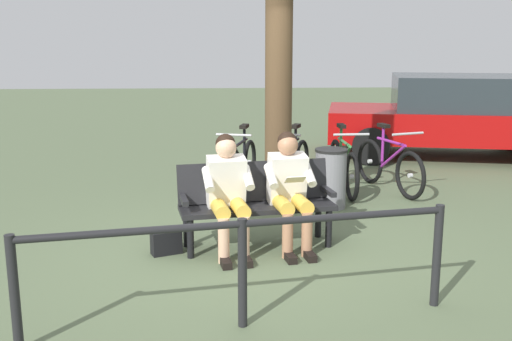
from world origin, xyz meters
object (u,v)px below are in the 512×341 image
object	(u,v)px
bench	(256,198)
litter_bin	(331,178)
person_reading	(290,185)
tree_trunk	(279,64)
handbag	(166,242)
bicycle_red	(343,167)
bicycle_blue	(241,167)
bicycle_silver	(389,166)
bicycle_black	(291,167)
person_companion	(228,189)
parked_car	(451,115)

from	to	relation	value
bench	litter_bin	world-z (taller)	bench
person_reading	litter_bin	distance (m)	1.66
bench	tree_trunk	bearing A→B (deg)	-115.35
litter_bin	handbag	bearing A→B (deg)	39.88
bicycle_red	bicycle_blue	xyz separation A→B (m)	(1.43, -0.03, 0.00)
bench	bicycle_silver	size ratio (longest dim) A/B	1.03
person_reading	bicycle_black	size ratio (longest dim) A/B	0.77
person_companion	bicycle_blue	xyz separation A→B (m)	(-0.20, -2.43, -0.30)
bicycle_black	bicycle_blue	bearing A→B (deg)	-67.79
person_companion	handbag	distance (m)	0.83
bicycle_silver	parked_car	world-z (taller)	parked_car
tree_trunk	bicycle_blue	size ratio (longest dim) A/B	2.23
bicycle_silver	bicycle_red	size ratio (longest dim) A/B	0.96
bench	bicycle_silver	xyz separation A→B (m)	(-2.00, -2.19, -0.15)
bicycle_silver	bench	bearing A→B (deg)	-60.47
person_reading	bicycle_black	distance (m)	2.35
handbag	bicycle_silver	world-z (taller)	bicycle_silver
parked_car	bicycle_black	bearing A→B (deg)	48.76
bicycle_silver	parked_car	size ratio (longest dim) A/B	0.36
tree_trunk	parked_car	world-z (taller)	tree_trunk
bench	person_reading	world-z (taller)	person_reading
parked_car	litter_bin	bearing A→B (deg)	61.18
bicycle_black	bicycle_blue	size ratio (longest dim) A/B	0.96
tree_trunk	bicycle_silver	bearing A→B (deg)	-150.03
bicycle_silver	parked_car	xyz separation A→B (m)	(-1.76, -2.39, 0.41)
handbag	person_companion	bearing A→B (deg)	-177.64
handbag	bicycle_black	bearing A→B (deg)	-122.07
person_reading	bicycle_silver	world-z (taller)	person_reading
bicycle_black	litter_bin	bearing A→B (deg)	49.60
person_reading	handbag	distance (m)	1.38
person_reading	bicycle_black	world-z (taller)	person_reading
tree_trunk	bicycle_black	xyz separation A→B (m)	(-0.28, -0.97, -1.47)
person_reading	litter_bin	xyz separation A→B (m)	(-0.69, -1.49, -0.28)
bench	bicycle_red	bearing A→B (deg)	-131.58
litter_bin	parked_car	size ratio (longest dim) A/B	0.17
person_reading	parked_car	bearing A→B (deg)	-136.01
handbag	litter_bin	size ratio (longest dim) A/B	0.39
person_reading	litter_bin	world-z (taller)	person_reading
bench	person_companion	world-z (taller)	person_companion
bicycle_blue	parked_car	size ratio (longest dim) A/B	0.37
person_companion	handbag	size ratio (longest dim) A/B	4.00
bicycle_silver	handbag	bearing A→B (deg)	-68.24
tree_trunk	bicycle_silver	world-z (taller)	tree_trunk
litter_bin	bicycle_blue	world-z (taller)	bicycle_blue
handbag	litter_bin	bearing A→B (deg)	-140.12
bench	bicycle_black	size ratio (longest dim) A/B	1.06
bicycle_red	parked_car	bearing A→B (deg)	132.83
bicycle_red	parked_car	world-z (taller)	parked_car
handbag	tree_trunk	size ratio (longest dim) A/B	0.08
handbag	parked_car	xyz separation A→B (m)	(-4.67, -4.83, 0.65)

